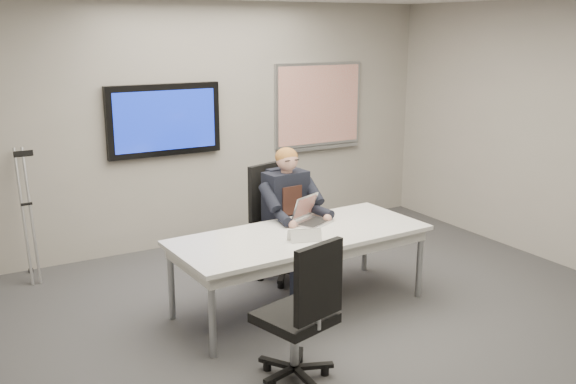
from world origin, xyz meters
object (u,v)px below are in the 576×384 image
office_chair_near (299,337)px  laptop (310,216)px  office_chair_far (280,244)px  seated_person (295,233)px  conference_table (300,242)px

office_chair_near → laptop: bearing=-139.4°
office_chair_far → seated_person: seated_person is taller
office_chair_near → laptop: (0.90, 1.32, 0.44)m
office_chair_far → laptop: size_ratio=2.63×
conference_table → seated_person: (0.21, 0.46, -0.08)m
seated_person → conference_table: bearing=-119.6°
office_chair_near → seated_person: bearing=-134.4°
conference_table → laptop: 0.38m
office_chair_far → office_chair_near: size_ratio=1.07×
office_chair_far → seated_person: size_ratio=0.85×
seated_person → laptop: bearing=-85.5°
office_chair_near → seated_person: size_ratio=0.79×
office_chair_far → laptop: 0.64m
laptop → office_chair_near: bearing=-148.8°
laptop → seated_person: bearing=75.1°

